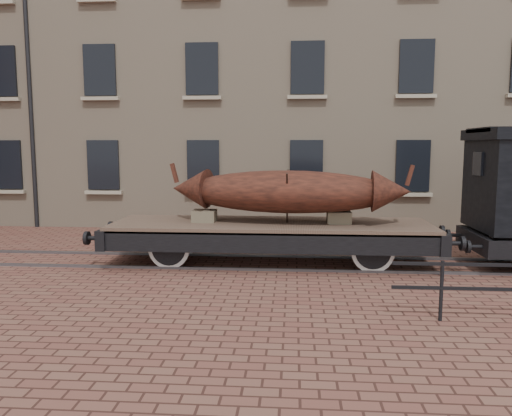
{
  "coord_description": "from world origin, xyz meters",
  "views": [
    {
      "loc": [
        0.58,
        -11.9,
        2.85
      ],
      "look_at": [
        -0.36,
        0.5,
        1.3
      ],
      "focal_mm": 35.0,
      "sensor_mm": 36.0,
      "label": 1
    }
  ],
  "objects": [
    {
      "name": "ground",
      "position": [
        0.0,
        0.0,
        0.0
      ],
      "size": [
        90.0,
        90.0,
        0.0
      ],
      "primitive_type": "plane",
      "color": "brown"
    },
    {
      "name": "warehouse_cream",
      "position": [
        3.0,
        9.99,
        7.0
      ],
      "size": [
        40.0,
        10.19,
        14.0
      ],
      "color": "tan",
      "rests_on": "ground"
    },
    {
      "name": "rail_track",
      "position": [
        0.0,
        0.0,
        0.03
      ],
      "size": [
        30.0,
        1.52,
        0.06
      ],
      "color": "#59595E",
      "rests_on": "ground"
    },
    {
      "name": "flatcar_wagon",
      "position": [
        0.04,
        -0.0,
        0.81
      ],
      "size": [
        8.62,
        2.34,
        1.3
      ],
      "color": "brown",
      "rests_on": "ground"
    },
    {
      "name": "iron_boat",
      "position": [
        0.43,
        -0.0,
        1.77
      ],
      "size": [
        5.81,
        2.05,
        1.42
      ],
      "color": "#5E281A",
      "rests_on": "flatcar_wagon"
    }
  ]
}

